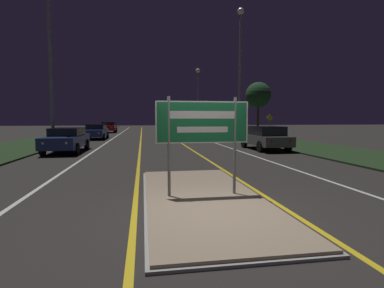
{
  "coord_description": "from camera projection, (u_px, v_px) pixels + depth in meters",
  "views": [
    {
      "loc": [
        -1.37,
        -5.77,
        1.9
      ],
      "look_at": [
        0.0,
        2.57,
        1.18
      ],
      "focal_mm": 28.0,
      "sensor_mm": 36.0,
      "label": 1
    }
  ],
  "objects": [
    {
      "name": "ground_plane",
      "position": [
        213.0,
        213.0,
        6.05
      ],
      "size": [
        160.0,
        160.0,
        0.0
      ],
      "primitive_type": "plane",
      "color": "#282623"
    },
    {
      "name": "median_island",
      "position": [
        202.0,
        197.0,
        7.1
      ],
      "size": [
        2.74,
        6.67,
        0.1
      ],
      "color": "#999993",
      "rests_on": "ground_plane"
    },
    {
      "name": "verge_left",
      "position": [
        41.0,
        142.0,
        24.17
      ],
      "size": [
        5.0,
        100.0,
        0.08
      ],
      "color": "#1E3319",
      "rests_on": "ground_plane"
    },
    {
      "name": "verge_right",
      "position": [
        264.0,
        139.0,
        27.25
      ],
      "size": [
        5.0,
        100.0,
        0.08
      ],
      "color": "#1E3319",
      "rests_on": "ground_plane"
    },
    {
      "name": "centre_line_yellow_left",
      "position": [
        141.0,
        137.0,
        30.38
      ],
      "size": [
        0.12,
        70.0,
        0.01
      ],
      "color": "gold",
      "rests_on": "ground_plane"
    },
    {
      "name": "centre_line_yellow_right",
      "position": [
        172.0,
        137.0,
        30.88
      ],
      "size": [
        0.12,
        70.0,
        0.01
      ],
      "color": "gold",
      "rests_on": "ground_plane"
    },
    {
      "name": "lane_line_white_left",
      "position": [
        114.0,
        138.0,
        29.95
      ],
      "size": [
        0.12,
        70.0,
        0.01
      ],
      "color": "silver",
      "rests_on": "ground_plane"
    },
    {
      "name": "lane_line_white_right",
      "position": [
        197.0,
        137.0,
        31.31
      ],
      "size": [
        0.12,
        70.0,
        0.01
      ],
      "color": "silver",
      "rests_on": "ground_plane"
    },
    {
      "name": "edge_line_white_left",
      "position": [
        83.0,
        138.0,
        29.46
      ],
      "size": [
        0.1,
        70.0,
        0.01
      ],
      "color": "silver",
      "rests_on": "ground_plane"
    },
    {
      "name": "edge_line_white_right",
      "position": [
        224.0,
        137.0,
        31.8
      ],
      "size": [
        0.1,
        70.0,
        0.01
      ],
      "color": "silver",
      "rests_on": "ground_plane"
    },
    {
      "name": "highway_sign",
      "position": [
        203.0,
        126.0,
        6.95
      ],
      "size": [
        2.18,
        0.07,
        2.3
      ],
      "color": "gray",
      "rests_on": "median_island"
    },
    {
      "name": "streetlight_left_near",
      "position": [
        50.0,
        53.0,
        16.65
      ],
      "size": [
        0.49,
        0.49,
        8.86
      ],
      "color": "gray",
      "rests_on": "ground_plane"
    },
    {
      "name": "streetlight_right_near",
      "position": [
        240.0,
        57.0,
        24.37
      ],
      "size": [
        0.54,
        0.54,
        10.79
      ],
      "color": "gray",
      "rests_on": "ground_plane"
    },
    {
      "name": "streetlight_right_far",
      "position": [
        198.0,
        88.0,
        41.88
      ],
      "size": [
        0.6,
        0.6,
        8.89
      ],
      "color": "gray",
      "rests_on": "ground_plane"
    },
    {
      "name": "car_receding_0",
      "position": [
        265.0,
        137.0,
        18.23
      ],
      "size": [
        1.89,
        4.48,
        1.44
      ],
      "color": "#4C514C",
      "rests_on": "ground_plane"
    },
    {
      "name": "car_receding_1",
      "position": [
        223.0,
        131.0,
        26.78
      ],
      "size": [
        2.02,
        4.31,
        1.44
      ],
      "color": "#4C514C",
      "rests_on": "ground_plane"
    },
    {
      "name": "car_approaching_0",
      "position": [
        67.0,
        139.0,
        16.95
      ],
      "size": [
        1.89,
        4.71,
        1.37
      ],
      "color": "navy",
      "rests_on": "ground_plane"
    },
    {
      "name": "car_approaching_1",
      "position": [
        96.0,
        131.0,
        27.83
      ],
      "size": [
        1.91,
        4.84,
        1.4
      ],
      "color": "navy",
      "rests_on": "ground_plane"
    },
    {
      "name": "car_approaching_2",
      "position": [
        109.0,
        127.0,
        41.05
      ],
      "size": [
        1.99,
        4.51,
        1.45
      ],
      "color": "maroon",
      "rests_on": "ground_plane"
    },
    {
      "name": "warning_sign",
      "position": [
        270.0,
        124.0,
        25.25
      ],
      "size": [
        0.6,
        0.06,
        2.2
      ],
      "color": "gray",
      "rests_on": "verge_right"
    },
    {
      "name": "roadside_palm_right",
      "position": [
        258.0,
        95.0,
        29.76
      ],
      "size": [
        2.52,
        2.52,
        5.44
      ],
      "color": "#4C3823",
      "rests_on": "verge_right"
    }
  ]
}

